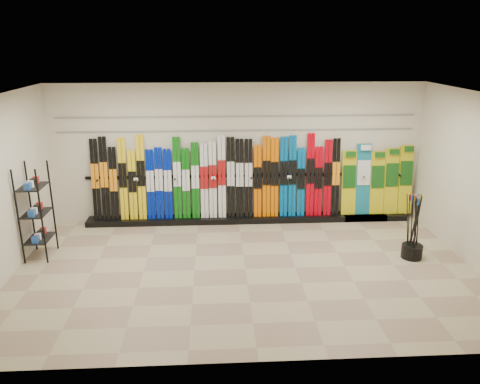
{
  "coord_description": "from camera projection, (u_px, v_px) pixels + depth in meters",
  "views": [
    {
      "loc": [
        -0.51,
        -7.38,
        3.82
      ],
      "look_at": [
        -0.04,
        1.0,
        1.1
      ],
      "focal_mm": 35.0,
      "sensor_mm": 36.0,
      "label": 1
    }
  ],
  "objects": [
    {
      "name": "ceiling",
      "position": [
        246.0,
        96.0,
        7.29
      ],
      "size": [
        8.0,
        8.0,
        0.0
      ],
      "primitive_type": "plane",
      "rotation": [
        3.14,
        0.0,
        0.0
      ],
      "color": "silver",
      "rests_on": "back_wall"
    },
    {
      "name": "ski_rack_base",
      "position": [
        248.0,
        219.0,
        10.37
      ],
      "size": [
        8.0,
        0.4,
        0.12
      ],
      "primitive_type": "cube",
      "color": "black",
      "rests_on": "floor"
    },
    {
      "name": "right_wall",
      "position": [
        479.0,
        184.0,
        7.97
      ],
      "size": [
        0.0,
        5.0,
        5.0
      ],
      "primitive_type": "plane",
      "rotation": [
        1.57,
        0.0,
        -1.57
      ],
      "color": "beige",
      "rests_on": "floor"
    },
    {
      "name": "floor",
      "position": [
        245.0,
        269.0,
        8.21
      ],
      "size": [
        8.0,
        8.0,
        0.0
      ],
      "primitive_type": "plane",
      "color": "#9E846D",
      "rests_on": "ground"
    },
    {
      "name": "slatwall_rail_1",
      "position": [
        238.0,
        116.0,
        9.86
      ],
      "size": [
        7.6,
        0.02,
        0.03
      ],
      "primitive_type": "cube",
      "color": "gray",
      "rests_on": "back_wall"
    },
    {
      "name": "back_wall",
      "position": [
        238.0,
        153.0,
        10.12
      ],
      "size": [
        8.0,
        0.0,
        8.0
      ],
      "primitive_type": "plane",
      "rotation": [
        1.57,
        0.0,
        0.0
      ],
      "color": "beige",
      "rests_on": "floor"
    },
    {
      "name": "pole_bin",
      "position": [
        412.0,
        251.0,
        8.61
      ],
      "size": [
        0.38,
        0.38,
        0.25
      ],
      "primitive_type": "cylinder",
      "color": "black",
      "rests_on": "floor"
    },
    {
      "name": "accessory_rack",
      "position": [
        36.0,
        212.0,
        8.45
      ],
      "size": [
        0.4,
        0.6,
        1.75
      ],
      "primitive_type": "cube",
      "color": "black",
      "rests_on": "floor"
    },
    {
      "name": "skis",
      "position": [
        218.0,
        180.0,
        10.1
      ],
      "size": [
        5.36,
        0.23,
        1.83
      ],
      "color": "black",
      "rests_on": "ski_rack_base"
    },
    {
      "name": "slatwall_rail_0",
      "position": [
        238.0,
        130.0,
        9.95
      ],
      "size": [
        7.6,
        0.02,
        0.03
      ],
      "primitive_type": "cube",
      "color": "gray",
      "rests_on": "back_wall"
    },
    {
      "name": "snowboards",
      "position": [
        377.0,
        181.0,
        10.35
      ],
      "size": [
        1.59,
        0.24,
        1.56
      ],
      "color": "gold",
      "rests_on": "ski_rack_base"
    },
    {
      "name": "ski_poles",
      "position": [
        414.0,
        226.0,
        8.48
      ],
      "size": [
        0.32,
        0.31,
        1.18
      ],
      "color": "black",
      "rests_on": "pole_bin"
    }
  ]
}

